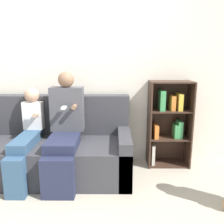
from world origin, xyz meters
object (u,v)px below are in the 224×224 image
bookshelf (168,122)px  child_seated (26,136)px  couch (51,149)px  adult_seated (64,127)px

bookshelf → child_seated: bearing=-165.0°
couch → adult_seated: bearing=-32.4°
adult_seated → child_seated: bearing=-174.0°
adult_seated → child_seated: size_ratio=1.18×
adult_seated → bookshelf: size_ratio=1.12×
child_seated → adult_seated: bearing=6.0°
couch → adult_seated: adult_seated is taller
couch → adult_seated: 0.41m
couch → child_seated: 0.38m
couch → bookshelf: size_ratio=1.72×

